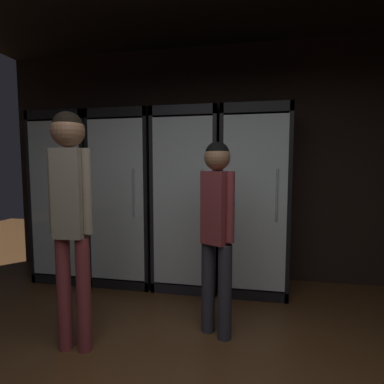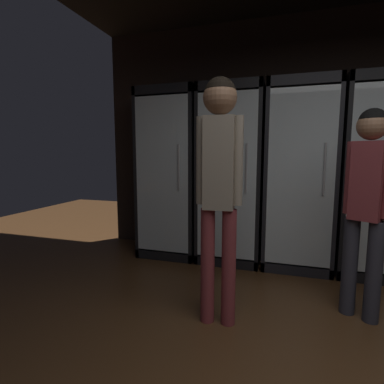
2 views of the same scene
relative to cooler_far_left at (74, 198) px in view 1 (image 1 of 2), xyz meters
The scene contains 7 objects.
wall_back 2.09m from the cooler_far_left, ahead, with size 6.00×0.06×2.80m, color black.
cooler_far_left is the anchor object (origin of this frame).
cooler_left 0.73m from the cooler_far_left, ahead, with size 0.70×0.65×1.99m.
cooler_center 1.47m from the cooler_far_left, ahead, with size 0.70×0.65×1.99m.
cooler_right 2.20m from the cooler_far_left, ahead, with size 0.70×0.65×1.99m.
shopper_near 2.15m from the cooler_far_left, 28.20° to the right, with size 0.28×0.25×1.56m.
shopper_far 1.66m from the cooler_far_left, 57.92° to the right, with size 0.33×0.23×1.75m.
Camera 1 is at (0.10, -0.56, 1.36)m, focal length 27.17 mm.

